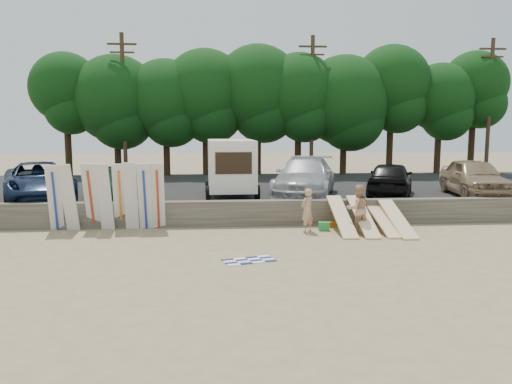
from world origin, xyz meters
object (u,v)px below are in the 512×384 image
Objects in this scene: car_1 at (121,182)px; car_4 at (474,177)px; car_3 at (390,179)px; cooler at (324,226)px; beachgoer_a at (307,210)px; beachgoer_b at (358,209)px; car_2 at (305,177)px; box_trailer at (231,165)px; car_0 at (39,181)px.

car_1 is 0.95× the size of car_4.
car_3 is 12.41× the size of cooler.
beachgoer_b reaches higher than beachgoer_a.
car_3 is at bearing 14.11° from car_2.
beachgoer_a is 0.97m from cooler.
car_1 reaches higher than beachgoer_a.
cooler is (-7.81, -3.77, -1.41)m from car_4.
box_trailer reaches higher than car_3.
car_0 is 15.70× the size of cooler.
box_trailer is 6.92m from beachgoer_b.
cooler is at bearing 156.82° from beachgoer_a.
car_4 is 7.94m from beachgoer_b.
car_0 is at bearing 23.14° from car_3.
car_3 is (12.17, 0.48, -0.02)m from car_1.
car_3 is 5.95m from cooler.
beachgoer_a is at bearing -145.89° from car_4.
beachgoer_b is (1.10, -4.85, -0.70)m from car_2.
car_1 is at bearing -158.69° from car_2.
car_1 is (3.58, -0.41, -0.00)m from car_0.
car_4 is at bearing 164.61° from beachgoer_a.
box_trailer is at bearing -17.90° from car_0.
beachgoer_b is 1.45m from cooler.
car_2 reaches higher than car_3.
car_1 is 2.71× the size of beachgoer_b.
beachgoer_b is (1.83, -0.27, 0.08)m from beachgoer_a.
car_1 is 1.03× the size of car_3.
beachgoer_b is 4.70× the size of cooler.
cooler is (-0.05, -4.36, -1.43)m from car_2.
car_1 is 9.07m from cooler.
box_trailer reaches higher than car_2.
box_trailer is at bearing -167.48° from car_2.
box_trailer is at bearing -175.32° from car_4.
car_2 is at bearing -139.59° from beachgoer_a.
cooler is at bearing 131.43° from car_1.
car_0 is 3.60m from car_1.
beachgoer_b is (9.32, -4.19, -0.63)m from car_1.
cooler is (8.16, -3.70, -1.37)m from car_1.
cooler is (11.75, -4.11, -1.37)m from car_0.
car_4 is at bearing -22.30° from car_0.
beachgoer_b is at bearing 131.03° from beachgoer_a.
car_1 is 12.75× the size of cooler.
box_trailer is at bearing 166.52° from car_1.
car_2 is 16.13× the size of cooler.
car_4 reaches higher than car_0.
box_trailer is 0.70× the size of car_0.
car_0 is at bearing -162.08° from car_2.
car_0 is 3.67× the size of beachgoer_a.
cooler is at bearing -29.80° from beachgoer_b.
beachgoer_b is at bearing 131.63° from car_1.
cooler is (-4.01, -4.18, -1.34)m from car_3.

